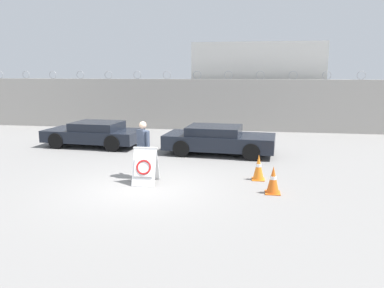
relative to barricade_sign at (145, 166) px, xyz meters
name	(u,v)px	position (x,y,z in m)	size (l,w,h in m)	color
ground_plane	(142,187)	(0.02, -0.41, -0.55)	(90.00, 90.00, 0.00)	gray
perimeter_wall	(197,104)	(0.02, 10.74, 0.91)	(36.00, 0.30, 3.35)	#ADA8A0
building_block	(256,84)	(3.39, 15.34, 1.95)	(7.77, 7.10, 5.01)	silver
barricade_sign	(145,166)	(0.00, 0.00, 0.00)	(0.73, 0.89, 1.11)	white
security_guard	(143,146)	(-0.22, 0.61, 0.46)	(0.52, 0.66, 1.81)	#514C42
traffic_cone_near	(259,167)	(3.38, 0.92, -0.15)	(0.40, 0.40, 0.81)	orange
traffic_cone_mid	(273,180)	(3.76, -0.36, -0.17)	(0.41, 0.41, 0.78)	orange
parked_car_front_coupe	(94,133)	(-3.86, 5.15, 0.03)	(4.39, 2.19, 1.11)	black
parked_car_rear_sedan	(218,139)	(1.81, 4.46, 0.05)	(4.57, 2.27, 1.15)	black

